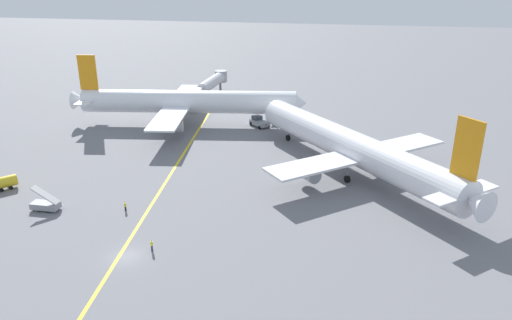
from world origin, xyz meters
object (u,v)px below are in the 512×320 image
gse_stair_truck_yellow (45,204)px  jet_bridge (214,81)px  airliner_being_pushed (352,147)px  pushback_tug (259,122)px  gse_fuel_bowser_stubby (1,183)px  ground_crew_wing_walker_right (125,206)px  airliner_at_gate_left (187,102)px  ground_crew_marshaller_foreground (152,245)px

gse_stair_truck_yellow → jet_bridge: size_ratio=0.23×
airliner_being_pushed → jet_bridge: 67.73m
pushback_tug → gse_fuel_bowser_stubby: 58.71m
airliner_being_pushed → ground_crew_wing_walker_right: 42.33m
airliner_at_gate_left → ground_crew_wing_walker_right: bearing=-84.0°
pushback_tug → ground_crew_wing_walker_right: 49.98m
pushback_tug → gse_stair_truck_yellow: 56.60m
gse_fuel_bowser_stubby → pushback_tug: bearing=50.1°
airliner_at_gate_left → ground_crew_marshaller_foreground: airliner_at_gate_left is taller
airliner_at_gate_left → gse_fuel_bowser_stubby: bearing=-114.7°
ground_crew_wing_walker_right → airliner_being_pushed: bearing=32.9°
airliner_at_gate_left → pushback_tug: airliner_at_gate_left is taller
airliner_at_gate_left → gse_fuel_bowser_stubby: airliner_at_gate_left is taller
pushback_tug → ground_crew_wing_walker_right: bearing=-104.9°
ground_crew_wing_walker_right → pushback_tug: bearing=75.1°
airliner_being_pushed → jet_bridge: (-41.67, 53.39, -0.71)m
pushback_tug → airliner_at_gate_left: bearing=-174.4°
pushback_tug → jet_bridge: size_ratio=0.35×
pushback_tug → ground_crew_marshaller_foreground: 58.89m
airliner_being_pushed → ground_crew_wing_walker_right: (-35.34, -22.87, -4.40)m
airliner_being_pushed → airliner_at_gate_left: bearing=149.5°
airliner_being_pushed → pushback_tug: (-22.45, 25.42, -4.06)m
jet_bridge → gse_fuel_bowser_stubby: bearing=-104.2°
airliner_at_gate_left → jet_bridge: 29.78m
airliner_at_gate_left → jet_bridge: (-1.43, 29.72, -1.24)m
ground_crew_wing_walker_right → gse_fuel_bowser_stubby: bearing=172.5°
gse_fuel_bowser_stubby → ground_crew_marshaller_foreground: (33.61, -13.73, -0.43)m
airliner_at_gate_left → jet_bridge: size_ratio=2.87×
gse_fuel_bowser_stubby → jet_bridge: jet_bridge is taller
gse_fuel_bowser_stubby → jet_bridge: bearing=75.8°
airliner_at_gate_left → gse_fuel_bowser_stubby: size_ratio=11.79×
gse_fuel_bowser_stubby → ground_crew_marshaller_foreground: 36.31m
gse_stair_truck_yellow → jet_bridge: jet_bridge is taller
airliner_at_gate_left → ground_crew_wing_walker_right: size_ratio=36.34×
gse_stair_truck_yellow → jet_bridge: (6.45, 78.41, 3.49)m
gse_fuel_bowser_stubby → airliner_at_gate_left: bearing=65.3°
airliner_being_pushed → gse_stair_truck_yellow: (-48.12, -25.02, -4.20)m
airliner_at_gate_left → airliner_being_pushed: 46.68m
airliner_being_pushed → gse_fuel_bowser_stubby: airliner_being_pushed is taller
gse_fuel_bowser_stubby → ground_crew_marshaller_foreground: size_ratio=2.83×
airliner_at_gate_left → gse_fuel_bowser_stubby: (-19.92, -43.26, -4.43)m
pushback_tug → gse_fuel_bowser_stubby: (-37.70, -45.01, 0.17)m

